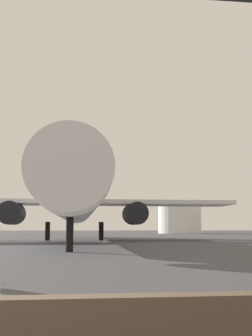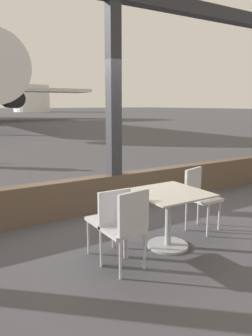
# 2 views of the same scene
# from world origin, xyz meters

# --- Properties ---
(ground_plane) EXTENTS (220.00, 220.00, 0.00)m
(ground_plane) POSITION_xyz_m (0.00, 40.00, 0.00)
(ground_plane) COLOR #424247
(airplane) EXTENTS (28.08, 35.45, 10.61)m
(airplane) POSITION_xyz_m (0.60, 30.25, 3.62)
(airplane) COLOR silver
(airplane) RESTS_ON ground
(fuel_storage_tank) EXTENTS (8.31, 8.31, 6.14)m
(fuel_storage_tank) POSITION_xyz_m (20.37, 73.97, 3.07)
(fuel_storage_tank) COLOR white
(fuel_storage_tank) RESTS_ON ground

